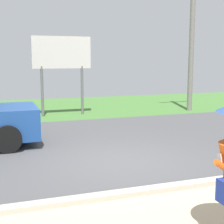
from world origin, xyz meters
name	(u,v)px	position (x,y,z in m)	size (l,w,h in m)	color
ground_plane	(92,138)	(0.00, 2.95, -0.05)	(40.00, 22.00, 0.20)	#4C4C4F
utility_pole	(192,32)	(6.06, 6.82, 3.80)	(1.80, 0.24, 7.25)	gray
roadside_billboard	(62,58)	(-0.11, 7.41, 2.55)	(2.60, 0.12, 3.50)	slate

